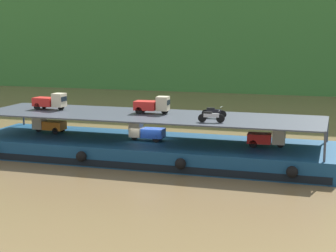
{
  "coord_description": "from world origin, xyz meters",
  "views": [
    {
      "loc": [
        13.97,
        -39.65,
        9.83
      ],
      "look_at": [
        1.57,
        0.0,
        2.7
      ],
      "focal_mm": 58.58,
      "sensor_mm": 36.0,
      "label": 1
    }
  ],
  "objects": [
    {
      "name": "ground_plane",
      "position": [
        0.0,
        0.0,
        0.0
      ],
      "size": [
        400.0,
        400.0,
        0.0
      ],
      "primitive_type": "plane",
      "color": "brown"
    },
    {
      "name": "cargo_barge",
      "position": [
        0.0,
        -0.03,
        0.75
      ],
      "size": [
        28.39,
        8.53,
        1.5
      ],
      "color": "navy",
      "rests_on": "ground"
    },
    {
      "name": "cargo_rack",
      "position": [
        0.0,
        0.0,
        3.44
      ],
      "size": [
        26.79,
        7.11,
        2.0
      ],
      "color": "#383D47",
      "rests_on": "cargo_barge"
    },
    {
      "name": "mini_truck_lower_stern",
      "position": [
        -9.15,
        0.6,
        2.19
      ],
      "size": [
        2.76,
        1.24,
        1.38
      ],
      "color": "orange",
      "rests_on": "cargo_barge"
    },
    {
      "name": "mini_truck_lower_aft",
      "position": [
        -0.13,
        -0.23,
        2.19
      ],
      "size": [
        2.77,
        1.25,
        1.38
      ],
      "color": "#1E47B7",
      "rests_on": "cargo_barge"
    },
    {
      "name": "mini_truck_lower_mid",
      "position": [
        9.15,
        0.15,
        2.19
      ],
      "size": [
        2.79,
        1.29,
        1.38
      ],
      "color": "red",
      "rests_on": "cargo_barge"
    },
    {
      "name": "mini_truck_upper_stern",
      "position": [
        -8.75,
        0.36,
        4.19
      ],
      "size": [
        2.79,
        1.28,
        1.38
      ],
      "color": "red",
      "rests_on": "cargo_rack"
    },
    {
      "name": "mini_truck_upper_mid",
      "position": [
        0.08,
        0.69,
        4.19
      ],
      "size": [
        2.79,
        1.28,
        1.38
      ],
      "color": "red",
      "rests_on": "cargo_rack"
    },
    {
      "name": "motorcycle_upper_port",
      "position": [
        5.44,
        -2.14,
        3.93
      ],
      "size": [
        1.9,
        0.55,
        0.87
      ],
      "color": "black",
      "rests_on": "cargo_rack"
    },
    {
      "name": "motorcycle_upper_centre",
      "position": [
        5.15,
        0.0,
        3.93
      ],
      "size": [
        1.9,
        0.55,
        0.87
      ],
      "color": "black",
      "rests_on": "cargo_rack"
    }
  ]
}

